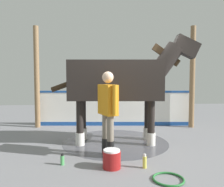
{
  "coord_description": "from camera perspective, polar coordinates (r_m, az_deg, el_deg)",
  "views": [
    {
      "loc": [
        0.69,
        5.01,
        1.5
      ],
      "look_at": [
        0.38,
        0.3,
        1.19
      ],
      "focal_mm": 35.73,
      "sensor_mm": 36.0,
      "label": 1
    }
  ],
  "objects": [
    {
      "name": "ground_plane",
      "position": [
        5.27,
        3.99,
        -12.86
      ],
      "size": [
        16.0,
        16.0,
        0.02
      ],
      "primitive_type": "cube",
      "color": "gray"
    },
    {
      "name": "bottle_spray",
      "position": [
        4.14,
        -12.59,
        -16.22
      ],
      "size": [
        0.07,
        0.07,
        0.2
      ],
      "color": "#4CA559",
      "rests_on": "ground"
    },
    {
      "name": "wet_patch",
      "position": [
        5.41,
        0.86,
        -12.3
      ],
      "size": [
        2.49,
        2.49,
        0.0
      ],
      "primitive_type": "cylinder",
      "color": "#4C4C54",
      "rests_on": "ground"
    },
    {
      "name": "horse",
      "position": [
        5.2,
        2.15,
        3.07
      ],
      "size": [
        3.45,
        1.03,
        2.52
      ],
      "rotation": [
        0.0,
        0.0,
        3.08
      ],
      "color": "black",
      "rests_on": "ground"
    },
    {
      "name": "roof_post_near",
      "position": [
        7.28,
        19.85,
        3.94
      ],
      "size": [
        0.16,
        0.16,
        3.1
      ],
      "primitive_type": "cylinder",
      "color": "olive",
      "rests_on": "ground"
    },
    {
      "name": "barrier_wall",
      "position": [
        7.17,
        0.62,
        -4.1
      ],
      "size": [
        4.78,
        0.39,
        1.12
      ],
      "color": "white",
      "rests_on": "ground"
    },
    {
      "name": "wash_bucket",
      "position": [
        3.89,
        -0.07,
        -16.4
      ],
      "size": [
        0.31,
        0.31,
        0.32
      ],
      "color": "maroon",
      "rests_on": "ground"
    },
    {
      "name": "roof_post_far",
      "position": [
        7.23,
        -18.69,
        3.97
      ],
      "size": [
        0.16,
        0.16,
        3.1
      ],
      "primitive_type": "cylinder",
      "color": "olive",
      "rests_on": "ground"
    },
    {
      "name": "hose_coil",
      "position": [
        3.62,
        14.23,
        -20.44
      ],
      "size": [
        0.47,
        0.47,
        0.03
      ],
      "primitive_type": "torus",
      "color": "#267233",
      "rests_on": "ground"
    },
    {
      "name": "handler",
      "position": [
        4.28,
        -1.06,
        -3.73
      ],
      "size": [
        0.39,
        0.62,
        1.64
      ],
      "rotation": [
        0.0,
        0.0,
        6.69
      ],
      "color": "black",
      "rests_on": "ground"
    },
    {
      "name": "bottle_shampoo",
      "position": [
        3.95,
        8.35,
        -16.86
      ],
      "size": [
        0.07,
        0.07,
        0.24
      ],
      "color": "#D8CC4C",
      "rests_on": "ground"
    }
  ]
}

